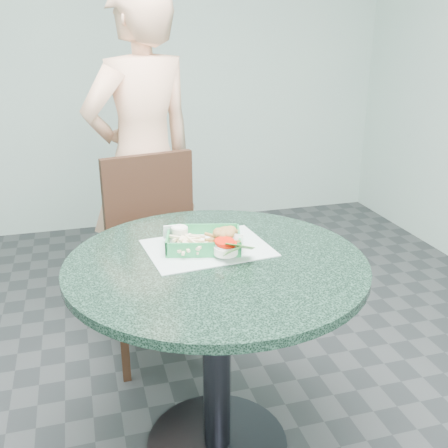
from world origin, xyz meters
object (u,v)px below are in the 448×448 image
object	(u,v)px
cafe_table	(216,310)
dining_chair	(154,242)
food_basket	(204,249)
sauce_ramekin	(178,239)
diner_person	(142,139)
crab_sandwich	(226,240)

from	to	relation	value
cafe_table	dining_chair	xyz separation A→B (m)	(-0.10, 0.77, -0.05)
food_basket	dining_chair	bearing A→B (deg)	96.93
cafe_table	sauce_ramekin	size ratio (longest dim) A/B	17.31
diner_person	sauce_ramekin	xyz separation A→B (m)	(-0.01, -0.92, -0.17)
sauce_ramekin	food_basket	bearing A→B (deg)	-22.12
dining_chair	food_basket	size ratio (longest dim) A/B	3.73
cafe_table	diner_person	distance (m)	1.13
diner_person	food_basket	bearing A→B (deg)	70.36
diner_person	food_basket	xyz separation A→B (m)	(0.07, -0.95, -0.20)
sauce_ramekin	dining_chair	bearing A→B (deg)	89.78
dining_chair	sauce_ramekin	world-z (taller)	dining_chair
sauce_ramekin	cafe_table	bearing A→B (deg)	-54.28
cafe_table	diner_person	xyz separation A→B (m)	(-0.09, 1.06, 0.39)
cafe_table	food_basket	distance (m)	0.21
cafe_table	crab_sandwich	size ratio (longest dim) A/B	8.25
cafe_table	food_basket	size ratio (longest dim) A/B	3.96
dining_chair	sauce_ramekin	xyz separation A→B (m)	(-0.00, -0.63, 0.27)
food_basket	crab_sandwich	bearing A→B (deg)	-19.98
crab_sandwich	sauce_ramekin	distance (m)	0.17
dining_chair	diner_person	xyz separation A→B (m)	(0.01, 0.29, 0.43)
dining_chair	cafe_table	bearing A→B (deg)	-94.16
cafe_table	sauce_ramekin	bearing A→B (deg)	125.72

